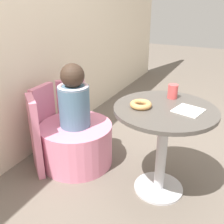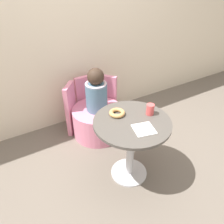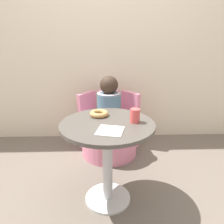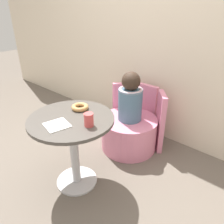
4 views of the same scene
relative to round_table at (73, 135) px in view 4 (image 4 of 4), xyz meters
name	(u,v)px [view 4 (image 4 of 4)]	position (x,y,z in m)	size (l,w,h in m)	color
ground_plane	(80,179)	(0.00, 0.04, -0.48)	(12.00, 12.00, 0.00)	#665B51
back_wall	(158,25)	(0.00, 1.17, 0.72)	(6.00, 0.06, 2.40)	beige
round_table	(73,135)	(0.00, 0.00, 0.00)	(0.65, 0.65, 0.64)	silver
tub_chair	(129,133)	(0.03, 0.71, -0.31)	(0.58, 0.58, 0.34)	pink
booth_backrest	(142,114)	(0.03, 0.95, -0.17)	(0.68, 0.25, 0.62)	pink
child_figure	(130,98)	(0.03, 0.71, 0.09)	(0.24, 0.24, 0.49)	slate
donut	(80,107)	(-0.06, 0.14, 0.17)	(0.14, 0.14, 0.04)	tan
cup	(89,120)	(0.19, 0.01, 0.20)	(0.07, 0.07, 0.10)	#DB4C4C
paper_napkin	(57,125)	(0.02, -0.14, 0.16)	(0.19, 0.19, 0.01)	white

